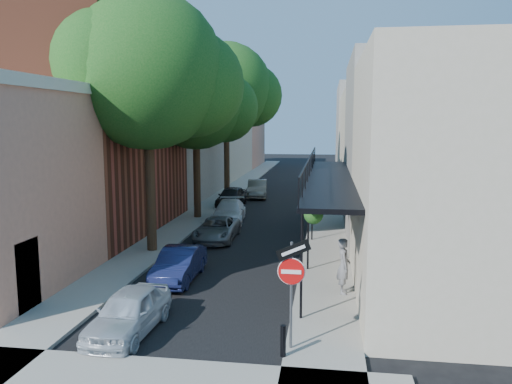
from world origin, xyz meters
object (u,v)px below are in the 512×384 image
(oak_mid, at_px, (203,101))
(oak_far, at_px, (233,90))
(parked_car_f, at_px, (257,189))
(oak_near, at_px, (159,75))
(sign_post, at_px, (292,276))
(parked_car_b, at_px, (179,265))
(parked_car_c, at_px, (217,229))
(parked_car_d, at_px, (229,212))
(pedestrian, at_px, (344,266))
(parked_car_e, at_px, (231,197))
(parked_car_a, at_px, (129,312))
(bollard, at_px, (283,341))

(oak_mid, distance_m, oak_far, 9.12)
(parked_car_f, bearing_deg, oak_near, -103.12)
(oak_far, relative_size, parked_car_f, 2.89)
(sign_post, xyz_separation_m, parked_car_b, (-4.56, 5.28, -1.43))
(parked_car_c, bearing_deg, sign_post, -69.56)
(oak_near, height_order, parked_car_d, oak_near)
(parked_car_d, bearing_deg, pedestrian, -67.57)
(oak_near, distance_m, parked_car_c, 7.96)
(parked_car_c, relative_size, parked_car_e, 1.00)
(parked_car_b, xyz_separation_m, parked_car_d, (-0.28, 10.94, 0.03))
(parked_car_e, bearing_deg, parked_car_d, -77.74)
(parked_car_c, distance_m, parked_car_d, 4.51)
(parked_car_e, bearing_deg, oak_near, -90.88)
(parked_car_c, distance_m, pedestrian, 9.47)
(oak_mid, distance_m, parked_car_f, 11.06)
(parked_car_a, bearing_deg, sign_post, -4.70)
(parked_car_b, bearing_deg, parked_car_c, 89.58)
(oak_mid, bearing_deg, parked_car_e, 79.53)
(oak_far, bearing_deg, oak_near, -90.04)
(parked_car_b, relative_size, parked_car_c, 0.91)
(oak_near, bearing_deg, parked_car_e, 86.46)
(oak_far, distance_m, parked_car_f, 7.83)
(oak_mid, height_order, parked_car_c, oak_mid)
(pedestrian, bearing_deg, parked_car_a, 119.53)
(sign_post, relative_size, parked_car_b, 0.81)
(oak_mid, bearing_deg, sign_post, -69.14)
(bollard, bearing_deg, parked_car_c, 109.84)
(parked_car_b, relative_size, parked_car_d, 0.84)
(parked_car_a, height_order, parked_car_c, parked_car_a)
(parked_car_a, xyz_separation_m, parked_car_f, (0.00, 25.51, 0.06))
(bollard, distance_m, parked_car_c, 12.96)
(parked_car_a, distance_m, parked_car_d, 15.67)
(parked_car_b, bearing_deg, bollard, -53.00)
(parked_car_a, bearing_deg, parked_car_b, 92.18)
(sign_post, height_order, bollard, sign_post)
(oak_mid, distance_m, parked_car_a, 18.02)
(sign_post, relative_size, parked_car_a, 0.83)
(pedestrian, bearing_deg, parked_car_e, 19.36)
(oak_near, bearing_deg, pedestrian, -31.44)
(bollard, height_order, oak_near, oak_near)
(parked_car_e, bearing_deg, oak_mid, -97.80)
(sign_post, height_order, pedestrian, sign_post)
(parked_car_d, relative_size, parked_car_f, 1.06)
(oak_far, relative_size, parked_car_a, 3.29)
(parked_car_b, bearing_deg, parked_car_a, -90.42)
(oak_far, distance_m, parked_car_b, 22.45)
(pedestrian, bearing_deg, bollard, 158.61)
(oak_far, bearing_deg, sign_post, -76.09)
(sign_post, xyz_separation_m, oak_far, (-6.51, 26.30, 6.22))
(parked_car_b, distance_m, pedestrian, 6.08)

